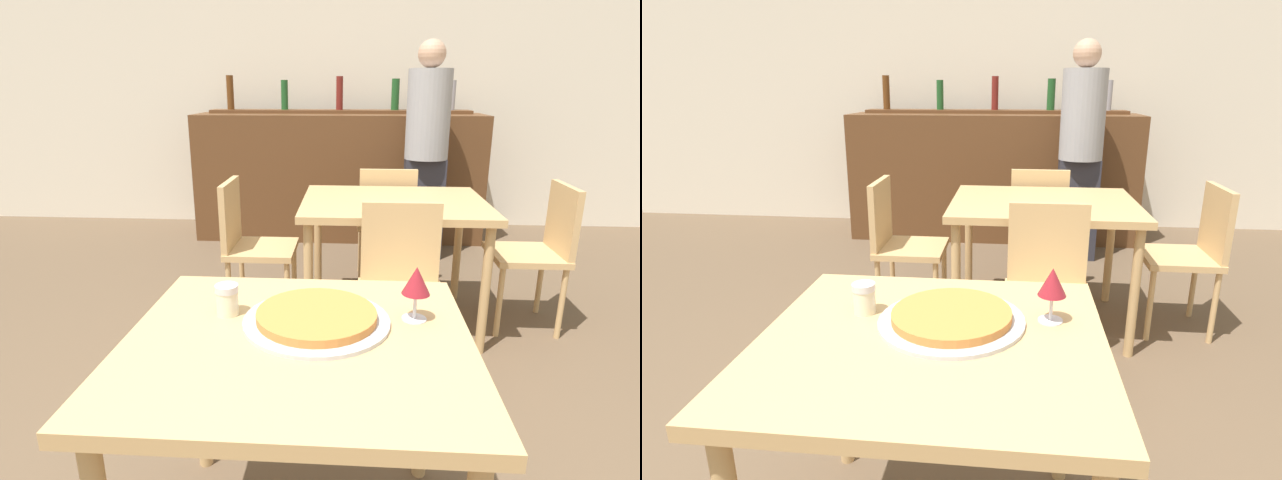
{
  "view_description": "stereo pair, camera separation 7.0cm",
  "coord_description": "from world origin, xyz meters",
  "views": [
    {
      "loc": [
        0.14,
        -1.18,
        1.37
      ],
      "look_at": [
        0.02,
        0.55,
        0.84
      ],
      "focal_mm": 28.0,
      "sensor_mm": 36.0,
      "label": 1
    },
    {
      "loc": [
        0.21,
        -1.17,
        1.37
      ],
      "look_at": [
        0.02,
        0.55,
        0.84
      ],
      "focal_mm": 28.0,
      "sensor_mm": 36.0,
      "label": 2
    }
  ],
  "objects": [
    {
      "name": "dining_table_near",
      "position": [
        0.0,
        0.0,
        0.65
      ],
      "size": [
        0.92,
        0.83,
        0.74
      ],
      "color": "tan",
      "rests_on": "ground_plane"
    },
    {
      "name": "pizza_tray",
      "position": [
        0.04,
        0.08,
        0.75
      ],
      "size": [
        0.41,
        0.41,
        0.04
      ],
      "color": "#B7B7BC",
      "rests_on": "dining_table_near"
    },
    {
      "name": "wall_back",
      "position": [
        0.0,
        3.95,
        1.4
      ],
      "size": [
        8.0,
        0.05,
        2.8
      ],
      "color": "silver",
      "rests_on": "ground_plane"
    },
    {
      "name": "chair_far_side_front",
      "position": [
        0.37,
        1.03,
        0.5
      ],
      "size": [
        0.4,
        0.4,
        0.85
      ],
      "color": "tan",
      "rests_on": "ground_plane"
    },
    {
      "name": "cheese_shaker",
      "position": [
        -0.22,
        0.12,
        0.78
      ],
      "size": [
        0.07,
        0.07,
        0.09
      ],
      "color": "beige",
      "rests_on": "dining_table_near"
    },
    {
      "name": "wine_glass",
      "position": [
        0.32,
        0.13,
        0.85
      ],
      "size": [
        0.08,
        0.08,
        0.16
      ],
      "color": "silver",
      "rests_on": "dining_table_near"
    },
    {
      "name": "chair_far_side_right",
      "position": [
        1.22,
        1.63,
        0.5
      ],
      "size": [
        0.4,
        0.4,
        0.85
      ],
      "rotation": [
        0.0,
        0.0,
        -1.57
      ],
      "color": "tan",
      "rests_on": "ground_plane"
    },
    {
      "name": "bar_counter",
      "position": [
        0.0,
        3.45,
        0.57
      ],
      "size": [
        2.6,
        0.56,
        1.14
      ],
      "color": "brown",
      "rests_on": "ground_plane"
    },
    {
      "name": "person_standing",
      "position": [
        0.71,
        2.87,
        0.93
      ],
      "size": [
        0.34,
        0.34,
        1.71
      ],
      "color": "#2D2D38",
      "rests_on": "ground_plane"
    },
    {
      "name": "bar_back_shelf",
      "position": [
        -0.0,
        3.59,
        1.19
      ],
      "size": [
        2.39,
        0.24,
        0.34
      ],
      "color": "brown",
      "rests_on": "bar_counter"
    },
    {
      "name": "chair_far_side_left",
      "position": [
        -0.47,
        1.63,
        0.5
      ],
      "size": [
        0.4,
        0.4,
        0.85
      ],
      "rotation": [
        0.0,
        0.0,
        1.57
      ],
      "color": "tan",
      "rests_on": "ground_plane"
    },
    {
      "name": "chair_far_side_back",
      "position": [
        0.37,
        2.22,
        0.5
      ],
      "size": [
        0.4,
        0.4,
        0.85
      ],
      "rotation": [
        0.0,
        0.0,
        3.14
      ],
      "color": "tan",
      "rests_on": "ground_plane"
    },
    {
      "name": "dining_table_far",
      "position": [
        0.37,
        1.63,
        0.67
      ],
      "size": [
        1.04,
        0.84,
        0.75
      ],
      "color": "tan",
      "rests_on": "ground_plane"
    }
  ]
}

